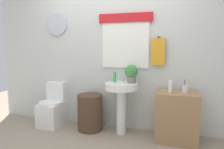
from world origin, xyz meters
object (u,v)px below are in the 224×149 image
(toilet, at_px, (54,108))
(pedestal_sink, at_px, (121,96))
(laundry_hamper, at_px, (90,112))
(potted_plant, at_px, (131,73))
(lotion_bottle, at_px, (170,86))
(soap_bottle, at_px, (115,77))
(wooden_cabinet, at_px, (176,116))
(toothbrush_cup, at_px, (185,89))

(toilet, xyz_separation_m, pedestal_sink, (1.23, -0.03, 0.32))
(laundry_hamper, relative_size, pedestal_sink, 0.73)
(laundry_hamper, bearing_deg, potted_plant, 5.17)
(laundry_hamper, xyz_separation_m, pedestal_sink, (0.52, -0.00, 0.31))
(pedestal_sink, distance_m, lotion_bottle, 0.75)
(toilet, xyz_separation_m, potted_plant, (1.37, 0.03, 0.67))
(pedestal_sink, xyz_separation_m, potted_plant, (0.14, 0.06, 0.36))
(pedestal_sink, distance_m, soap_bottle, 0.31)
(laundry_hamper, xyz_separation_m, soap_bottle, (0.40, 0.05, 0.60))
(laundry_hamper, bearing_deg, soap_bottle, 7.06)
(pedestal_sink, bearing_deg, lotion_bottle, -3.18)
(lotion_bottle, bearing_deg, wooden_cabinet, 21.42)
(laundry_hamper, height_order, pedestal_sink, pedestal_sink)
(toilet, relative_size, laundry_hamper, 1.28)
(wooden_cabinet, relative_size, soap_bottle, 4.35)
(laundry_hamper, xyz_separation_m, wooden_cabinet, (1.34, 0.00, 0.06))
(pedestal_sink, distance_m, potted_plant, 0.39)
(lotion_bottle, relative_size, toothbrush_cup, 0.96)
(toilet, relative_size, toothbrush_cup, 4.07)
(lotion_bottle, bearing_deg, laundry_hamper, 178.16)
(lotion_bottle, bearing_deg, potted_plant, 170.20)
(laundry_hamper, height_order, soap_bottle, soap_bottle)
(wooden_cabinet, relative_size, lotion_bottle, 4.05)
(potted_plant, bearing_deg, soap_bottle, -177.80)
(potted_plant, bearing_deg, toilet, -178.88)
(laundry_hamper, relative_size, toothbrush_cup, 3.18)
(toilet, xyz_separation_m, laundry_hamper, (0.70, -0.03, 0.01))
(laundry_hamper, height_order, wooden_cabinet, wooden_cabinet)
(soap_bottle, bearing_deg, toilet, -179.14)
(toilet, height_order, wooden_cabinet, toilet)
(pedestal_sink, distance_m, toothbrush_cup, 0.94)
(laundry_hamper, xyz_separation_m, toothbrush_cup, (1.45, 0.02, 0.48))
(wooden_cabinet, bearing_deg, laundry_hamper, 180.00)
(laundry_hamper, distance_m, lotion_bottle, 1.34)
(soap_bottle, bearing_deg, potted_plant, 2.20)
(toilet, distance_m, lotion_bottle, 2.02)
(wooden_cabinet, bearing_deg, toothbrush_cup, 11.13)
(wooden_cabinet, height_order, potted_plant, potted_plant)
(toilet, height_order, potted_plant, potted_plant)
(wooden_cabinet, height_order, soap_bottle, soap_bottle)
(wooden_cabinet, xyz_separation_m, soap_bottle, (-0.94, 0.05, 0.53))
(potted_plant, bearing_deg, toothbrush_cup, -2.92)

